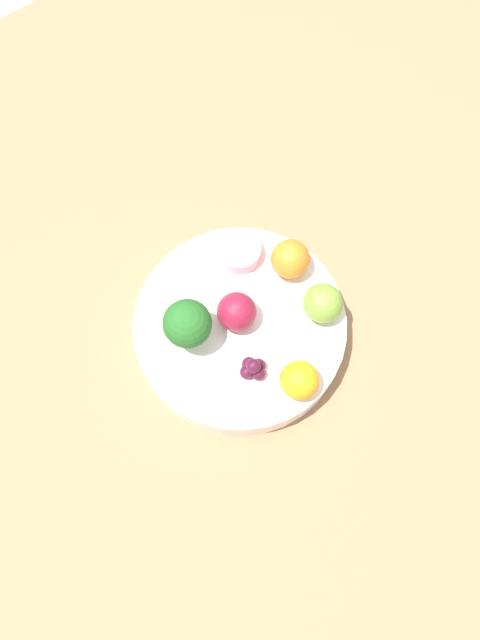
{
  "coord_description": "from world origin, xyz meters",
  "views": [
    {
      "loc": [
        0.14,
        0.19,
        0.73
      ],
      "look_at": [
        0.0,
        0.0,
        0.07
      ],
      "focal_mm": 35.0,
      "sensor_mm": 36.0,
      "label": 1
    }
  ],
  "objects_px": {
    "broccoli": "(187,324)",
    "small_cup": "(239,251)",
    "apple_green": "(238,311)",
    "grape_cluster": "(253,368)",
    "orange_back": "(290,259)",
    "bowl": "(240,329)",
    "apple_red": "(323,303)",
    "orange_front": "(299,380)"
  },
  "relations": [
    {
      "from": "apple_red",
      "to": "grape_cluster",
      "type": "bearing_deg",
      "value": 6.87
    },
    {
      "from": "broccoli",
      "to": "grape_cluster",
      "type": "relative_size",
      "value": 2.25
    },
    {
      "from": "apple_green",
      "to": "grape_cluster",
      "type": "height_order",
      "value": "apple_green"
    },
    {
      "from": "apple_green",
      "to": "small_cup",
      "type": "distance_m",
      "value": 0.08
    },
    {
      "from": "apple_red",
      "to": "small_cup",
      "type": "relative_size",
      "value": 0.87
    },
    {
      "from": "broccoli",
      "to": "grape_cluster",
      "type": "xyz_separation_m",
      "value": [
        -0.03,
        0.07,
        -0.03
      ]
    },
    {
      "from": "apple_red",
      "to": "small_cup",
      "type": "bearing_deg",
      "value": -72.61
    },
    {
      "from": "small_cup",
      "to": "orange_back",
      "type": "bearing_deg",
      "value": 129.04
    },
    {
      "from": "apple_green",
      "to": "grape_cluster",
      "type": "xyz_separation_m",
      "value": [
        0.02,
        0.06,
        -0.01
      ]
    },
    {
      "from": "apple_red",
      "to": "small_cup",
      "type": "height_order",
      "value": "apple_red"
    },
    {
      "from": "broccoli",
      "to": "apple_green",
      "type": "distance_m",
      "value": 0.06
    },
    {
      "from": "broccoli",
      "to": "small_cup",
      "type": "distance_m",
      "value": 0.12
    },
    {
      "from": "orange_back",
      "to": "small_cup",
      "type": "xyz_separation_m",
      "value": [
        0.04,
        -0.05,
        -0.01
      ]
    },
    {
      "from": "apple_green",
      "to": "small_cup",
      "type": "xyz_separation_m",
      "value": [
        -0.05,
        -0.06,
        -0.01
      ]
    },
    {
      "from": "apple_red",
      "to": "apple_green",
      "type": "relative_size",
      "value": 1.01
    },
    {
      "from": "bowl",
      "to": "apple_red",
      "type": "relative_size",
      "value": 5.41
    },
    {
      "from": "small_cup",
      "to": "bowl",
      "type": "bearing_deg",
      "value": 55.01
    },
    {
      "from": "bowl",
      "to": "orange_front",
      "type": "distance_m",
      "value": 0.1
    },
    {
      "from": "bowl",
      "to": "orange_back",
      "type": "height_order",
      "value": "orange_back"
    },
    {
      "from": "apple_green",
      "to": "orange_back",
      "type": "relative_size",
      "value": 0.98
    },
    {
      "from": "bowl",
      "to": "broccoli",
      "type": "xyz_separation_m",
      "value": [
        0.05,
        -0.02,
        0.06
      ]
    },
    {
      "from": "apple_green",
      "to": "orange_front",
      "type": "xyz_separation_m",
      "value": [
        -0.01,
        0.1,
        -0.0
      ]
    },
    {
      "from": "orange_back",
      "to": "apple_green",
      "type": "bearing_deg",
      "value": 10.71
    },
    {
      "from": "apple_red",
      "to": "grape_cluster",
      "type": "xyz_separation_m",
      "value": [
        0.1,
        0.01,
        -0.01
      ]
    },
    {
      "from": "apple_green",
      "to": "grape_cluster",
      "type": "bearing_deg",
      "value": 69.34
    },
    {
      "from": "bowl",
      "to": "orange_back",
      "type": "distance_m",
      "value": 0.1
    },
    {
      "from": "broccoli",
      "to": "apple_red",
      "type": "xyz_separation_m",
      "value": [
        -0.14,
        0.06,
        -0.02
      ]
    },
    {
      "from": "bowl",
      "to": "apple_red",
      "type": "distance_m",
      "value": 0.1
    },
    {
      "from": "apple_red",
      "to": "orange_front",
      "type": "bearing_deg",
      "value": 36.0
    },
    {
      "from": "broccoli",
      "to": "small_cup",
      "type": "relative_size",
      "value": 1.35
    },
    {
      "from": "grape_cluster",
      "to": "small_cup",
      "type": "bearing_deg",
      "value": -119.5
    },
    {
      "from": "orange_front",
      "to": "apple_green",
      "type": "bearing_deg",
      "value": -85.86
    },
    {
      "from": "broccoli",
      "to": "grape_cluster",
      "type": "height_order",
      "value": "broccoli"
    },
    {
      "from": "orange_front",
      "to": "orange_back",
      "type": "distance_m",
      "value": 0.14
    },
    {
      "from": "apple_red",
      "to": "apple_green",
      "type": "distance_m",
      "value": 0.09
    },
    {
      "from": "bowl",
      "to": "apple_green",
      "type": "bearing_deg",
      "value": -103.99
    },
    {
      "from": "small_cup",
      "to": "broccoli",
      "type": "bearing_deg",
      "value": 25.67
    },
    {
      "from": "apple_green",
      "to": "orange_back",
      "type": "bearing_deg",
      "value": -169.29
    },
    {
      "from": "apple_green",
      "to": "small_cup",
      "type": "relative_size",
      "value": 0.86
    },
    {
      "from": "orange_back",
      "to": "grape_cluster",
      "type": "relative_size",
      "value": 1.47
    },
    {
      "from": "orange_back",
      "to": "grape_cluster",
      "type": "bearing_deg",
      "value": 35.27
    },
    {
      "from": "apple_green",
      "to": "orange_front",
      "type": "relative_size",
      "value": 1.04
    }
  ]
}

